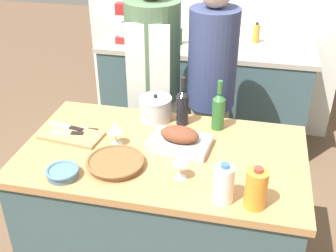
{
  "coord_description": "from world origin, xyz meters",
  "views": [
    {
      "loc": [
        0.42,
        -1.77,
        2.13
      ],
      "look_at": [
        0.0,
        0.13,
        1.0
      ],
      "focal_mm": 45.0,
      "sensor_mm": 36.0,
      "label": 1
    }
  ],
  "objects_px": {
    "condiment_bottle_tall": "(256,33)",
    "milk_jug": "(224,184)",
    "person_cook_aproned": "(153,81)",
    "knife_paring": "(85,129)",
    "stand_mixer": "(127,26)",
    "knife_chef": "(67,126)",
    "person_cook_guest": "(211,87)",
    "cutting_board": "(71,135)",
    "wicker_basket": "(116,163)",
    "mixing_bowl": "(63,172)",
    "stock_pot": "(156,108)",
    "roasting_pan": "(180,140)",
    "condiment_bottle_short": "(179,36)",
    "juice_jug": "(256,189)",
    "wine_glass_left": "(115,128)",
    "knife_bread": "(69,133)",
    "wine_glass_right": "(180,160)",
    "wine_bottle_dark": "(218,110)",
    "wine_bottle_green": "(183,106)"
  },
  "relations": [
    {
      "from": "juice_jug",
      "to": "mixing_bowl",
      "type": "bearing_deg",
      "value": 179.25
    },
    {
      "from": "wine_bottle_green",
      "to": "condiment_bottle_tall",
      "type": "xyz_separation_m",
      "value": [
        0.35,
        1.45,
        -0.01
      ]
    },
    {
      "from": "wine_bottle_dark",
      "to": "knife_chef",
      "type": "bearing_deg",
      "value": -166.1
    },
    {
      "from": "roasting_pan",
      "to": "milk_jug",
      "type": "relative_size",
      "value": 1.72
    },
    {
      "from": "knife_paring",
      "to": "person_cook_aproned",
      "type": "distance_m",
      "value": 0.76
    },
    {
      "from": "cutting_board",
      "to": "stand_mixer",
      "type": "distance_m",
      "value": 1.51
    },
    {
      "from": "knife_bread",
      "to": "stand_mixer",
      "type": "relative_size",
      "value": 0.53
    },
    {
      "from": "condiment_bottle_tall",
      "to": "milk_jug",
      "type": "bearing_deg",
      "value": -91.45
    },
    {
      "from": "wine_glass_left",
      "to": "knife_chef",
      "type": "height_order",
      "value": "wine_glass_left"
    },
    {
      "from": "juice_jug",
      "to": "wine_bottle_dark",
      "type": "xyz_separation_m",
      "value": [
        -0.23,
        0.62,
        0.02
      ]
    },
    {
      "from": "roasting_pan",
      "to": "knife_chef",
      "type": "bearing_deg",
      "value": 176.92
    },
    {
      "from": "cutting_board",
      "to": "stand_mixer",
      "type": "relative_size",
      "value": 1.07
    },
    {
      "from": "roasting_pan",
      "to": "condiment_bottle_tall",
      "type": "xyz_separation_m",
      "value": [
        0.32,
        1.69,
        0.06
      ]
    },
    {
      "from": "wine_bottle_green",
      "to": "person_cook_guest",
      "type": "relative_size",
      "value": 0.18
    },
    {
      "from": "person_cook_aproned",
      "to": "roasting_pan",
      "type": "bearing_deg",
      "value": -69.5
    },
    {
      "from": "mixing_bowl",
      "to": "milk_jug",
      "type": "height_order",
      "value": "milk_jug"
    },
    {
      "from": "stock_pot",
      "to": "person_cook_aproned",
      "type": "height_order",
      "value": "person_cook_aproned"
    },
    {
      "from": "condiment_bottle_short",
      "to": "person_cook_guest",
      "type": "height_order",
      "value": "person_cook_guest"
    },
    {
      "from": "mixing_bowl",
      "to": "person_cook_guest",
      "type": "bearing_deg",
      "value": 64.19
    },
    {
      "from": "juice_jug",
      "to": "wine_bottle_green",
      "type": "bearing_deg",
      "value": 124.77
    },
    {
      "from": "wine_bottle_green",
      "to": "milk_jug",
      "type": "bearing_deg",
      "value": -64.4
    },
    {
      "from": "condiment_bottle_tall",
      "to": "mixing_bowl",
      "type": "bearing_deg",
      "value": -111.43
    },
    {
      "from": "roasting_pan",
      "to": "cutting_board",
      "type": "bearing_deg",
      "value": -176.98
    },
    {
      "from": "condiment_bottle_short",
      "to": "person_cook_aproned",
      "type": "bearing_deg",
      "value": -92.75
    },
    {
      "from": "roasting_pan",
      "to": "condiment_bottle_tall",
      "type": "distance_m",
      "value": 1.72
    },
    {
      "from": "wine_glass_right",
      "to": "knife_paring",
      "type": "relative_size",
      "value": 0.89
    },
    {
      "from": "wine_bottle_dark",
      "to": "stand_mixer",
      "type": "height_order",
      "value": "stand_mixer"
    },
    {
      "from": "mixing_bowl",
      "to": "knife_chef",
      "type": "distance_m",
      "value": 0.44
    },
    {
      "from": "wicker_basket",
      "to": "knife_chef",
      "type": "xyz_separation_m",
      "value": [
        -0.38,
        0.28,
        -0.0
      ]
    },
    {
      "from": "condiment_bottle_short",
      "to": "person_cook_guest",
      "type": "distance_m",
      "value": 0.83
    },
    {
      "from": "knife_chef",
      "to": "condiment_bottle_short",
      "type": "bearing_deg",
      "value": 76.87
    },
    {
      "from": "mixing_bowl",
      "to": "person_cook_aproned",
      "type": "relative_size",
      "value": 0.1
    },
    {
      "from": "condiment_bottle_tall",
      "to": "person_cook_aproned",
      "type": "bearing_deg",
      "value": -126.1
    },
    {
      "from": "wine_bottle_dark",
      "to": "person_cook_aproned",
      "type": "bearing_deg",
      "value": 133.23
    },
    {
      "from": "person_cook_guest",
      "to": "condiment_bottle_short",
      "type": "bearing_deg",
      "value": 109.4
    },
    {
      "from": "knife_paring",
      "to": "stand_mixer",
      "type": "relative_size",
      "value": 0.48
    },
    {
      "from": "cutting_board",
      "to": "wine_glass_right",
      "type": "bearing_deg",
      "value": -19.58
    },
    {
      "from": "milk_jug",
      "to": "person_cook_aproned",
      "type": "height_order",
      "value": "person_cook_aproned"
    },
    {
      "from": "knife_chef",
      "to": "person_cook_guest",
      "type": "bearing_deg",
      "value": 45.97
    },
    {
      "from": "wine_glass_left",
      "to": "knife_bread",
      "type": "height_order",
      "value": "wine_glass_left"
    },
    {
      "from": "wine_glass_left",
      "to": "stock_pot",
      "type": "bearing_deg",
      "value": 66.21
    },
    {
      "from": "stand_mixer",
      "to": "condiment_bottle_tall",
      "type": "distance_m",
      "value": 1.08
    },
    {
      "from": "milk_jug",
      "to": "wine_glass_left",
      "type": "bearing_deg",
      "value": 150.96
    },
    {
      "from": "roasting_pan",
      "to": "condiment_bottle_short",
      "type": "height_order",
      "value": "condiment_bottle_short"
    },
    {
      "from": "knife_chef",
      "to": "juice_jug",
      "type": "bearing_deg",
      "value": -21.72
    },
    {
      "from": "stand_mixer",
      "to": "wicker_basket",
      "type": "bearing_deg",
      "value": -74.76
    },
    {
      "from": "knife_bread",
      "to": "person_cook_guest",
      "type": "xyz_separation_m",
      "value": [
        0.68,
        0.8,
        -0.02
      ]
    },
    {
      "from": "stand_mixer",
      "to": "person_cook_guest",
      "type": "distance_m",
      "value": 1.07
    },
    {
      "from": "wicker_basket",
      "to": "person_cook_aproned",
      "type": "distance_m",
      "value": 1.03
    },
    {
      "from": "condiment_bottle_tall",
      "to": "wine_bottle_green",
      "type": "bearing_deg",
      "value": -103.72
    }
  ]
}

